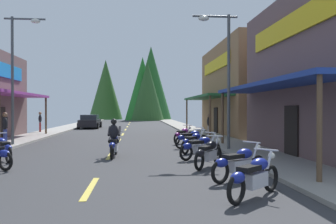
{
  "coord_description": "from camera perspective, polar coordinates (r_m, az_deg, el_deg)",
  "views": [
    {
      "loc": [
        1.16,
        -0.57,
        1.94
      ],
      "look_at": [
        4.26,
        33.26,
        1.68
      ],
      "focal_mm": 35.43,
      "sensor_mm": 36.0,
      "label": 1
    }
  ],
  "objects": [
    {
      "name": "ground",
      "position": [
        23.56,
        -8.07,
        -4.42
      ],
      "size": [
        9.89,
        75.76,
        0.1
      ],
      "primitive_type": "cube",
      "color": "#38383A"
    },
    {
      "name": "sidewalk_left",
      "position": [
        24.63,
        -22.51,
        -3.98
      ],
      "size": [
        2.38,
        75.76,
        0.12
      ],
      "primitive_type": "cube",
      "color": "#9E9991",
      "rests_on": "ground"
    },
    {
      "name": "sidewalk_right",
      "position": [
        24.04,
        6.73,
        -4.06
      ],
      "size": [
        2.38,
        75.76,
        0.12
      ],
      "primitive_type": "cube",
      "color": "gray",
      "rests_on": "ground"
    },
    {
      "name": "centerline_dashes",
      "position": [
        26.08,
        -7.8,
        -3.82
      ],
      "size": [
        0.16,
        49.07,
        0.01
      ],
      "color": "#E0C64C",
      "rests_on": "ground"
    },
    {
      "name": "storefront_right_far",
      "position": [
        27.46,
        15.83,
        3.67
      ],
      "size": [
        9.24,
        11.51,
        7.0
      ],
      "color": "olive",
      "rests_on": "ground"
    },
    {
      "name": "streetlamp_left",
      "position": [
        19.13,
        -24.38,
        7.64
      ],
      "size": [
        2.08,
        0.3,
        6.78
      ],
      "color": "#474C51",
      "rests_on": "ground"
    },
    {
      "name": "streetlamp_right",
      "position": [
        15.6,
        9.3,
        8.38
      ],
      "size": [
        2.08,
        0.3,
        6.31
      ],
      "color": "#474C51",
      "rests_on": "ground"
    },
    {
      "name": "motorcycle_parked_right_0",
      "position": [
        7.6,
        14.61,
        -10.6
      ],
      "size": [
        1.68,
        1.48,
        1.04
      ],
      "rotation": [
        0.0,
        0.0,
        0.72
      ],
      "color": "black",
      "rests_on": "ground"
    },
    {
      "name": "motorcycle_parked_right_1",
      "position": [
        9.34,
        12.1,
        -8.52
      ],
      "size": [
        1.88,
        1.2,
        1.04
      ],
      "rotation": [
        0.0,
        0.0,
        0.55
      ],
      "color": "black",
      "rests_on": "ground"
    },
    {
      "name": "motorcycle_parked_right_2",
      "position": [
        11.26,
        6.99,
        -6.98
      ],
      "size": [
        1.34,
        1.79,
        1.04
      ],
      "rotation": [
        0.0,
        0.0,
        0.94
      ],
      "color": "black",
      "rests_on": "ground"
    },
    {
      "name": "motorcycle_parked_right_3",
      "position": [
        13.06,
        5.57,
        -5.96
      ],
      "size": [
        1.87,
        1.21,
        1.04
      ],
      "rotation": [
        0.0,
        0.0,
        0.55
      ],
      "color": "black",
      "rests_on": "ground"
    },
    {
      "name": "motorcycle_parked_right_4",
      "position": [
        14.96,
        4.43,
        -5.14
      ],
      "size": [
        1.44,
        1.71,
        1.04
      ],
      "rotation": [
        0.0,
        0.0,
        0.88
      ],
      "color": "black",
      "rests_on": "ground"
    },
    {
      "name": "motorcycle_parked_right_5",
      "position": [
        16.83,
        4.06,
        -4.52
      ],
      "size": [
        1.9,
        1.17,
        1.04
      ],
      "rotation": [
        0.0,
        0.0,
        0.53
      ],
      "color": "black",
      "rests_on": "ground"
    },
    {
      "name": "motorcycle_parked_right_6",
      "position": [
        18.98,
        2.61,
        -3.96
      ],
      "size": [
        1.35,
        1.78,
        1.04
      ],
      "rotation": [
        0.0,
        0.0,
        0.94
      ],
      "color": "black",
      "rests_on": "ground"
    },
    {
      "name": "motorcycle_parked_left_4",
      "position": [
        14.04,
        -26.58,
        -5.55
      ],
      "size": [
        1.36,
        1.78,
        1.04
      ],
      "rotation": [
        0.0,
        0.0,
        2.21
      ],
      "color": "black",
      "rests_on": "ground"
    },
    {
      "name": "rider_cruising_lead",
      "position": [
        13.72,
        -9.29,
        -4.95
      ],
      "size": [
        0.6,
        2.14,
        1.57
      ],
      "rotation": [
        0.0,
        0.0,
        1.54
      ],
      "color": "black",
      "rests_on": "ground"
    },
    {
      "name": "pedestrian_by_shop",
      "position": [
        28.78,
        -21.15,
        -1.42
      ],
      "size": [
        0.37,
        0.54,
        1.76
      ],
      "rotation": [
        0.0,
        0.0,
        3.49
      ],
      "color": "maroon",
      "rests_on": "ground"
    },
    {
      "name": "pedestrian_browsing",
      "position": [
        19.28,
        -26.23,
        -2.26
      ],
      "size": [
        0.27,
        0.57,
        1.79
      ],
      "rotation": [
        0.0,
        0.0,
        0.03
      ],
      "color": "#333F8C",
      "rests_on": "ground"
    },
    {
      "name": "pedestrian_waiting",
      "position": [
        22.59,
        7.03,
        -2.07
      ],
      "size": [
        0.37,
        0.54,
        1.65
      ],
      "rotation": [
        0.0,
        0.0,
        2.76
      ],
      "color": "#B2A599",
      "rests_on": "ground"
    },
    {
      "name": "parked_car_curbside",
      "position": [
        35.13,
        -13.27,
        -1.62
      ],
      "size": [
        2.07,
        4.3,
        1.4
      ],
      "rotation": [
        0.0,
        0.0,
        1.57
      ],
      "color": "black",
      "rests_on": "ground"
    },
    {
      "name": "treeline_backdrop",
      "position": [
        62.76,
        -5.22,
        4.31
      ],
      "size": [
        16.0,
        13.29,
        13.97
      ],
      "color": "#206923",
      "rests_on": "ground"
    }
  ]
}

